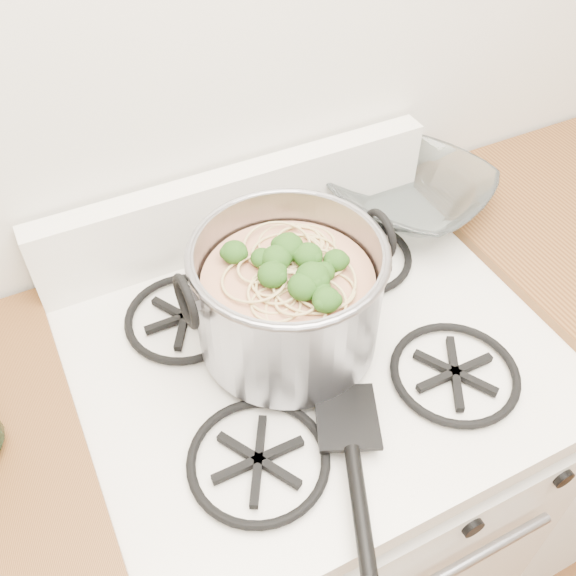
{
  "coord_description": "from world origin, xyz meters",
  "views": [
    {
      "loc": [
        -0.33,
        0.69,
        1.73
      ],
      "look_at": [
        -0.04,
        1.29,
        1.04
      ],
      "focal_mm": 40.0,
      "sensor_mm": 36.0,
      "label": 1
    }
  ],
  "objects_px": {
    "gas_range": "(309,484)",
    "glass_bowl": "(410,200)",
    "spatula": "(347,414)",
    "stock_pot": "(288,298)"
  },
  "relations": [
    {
      "from": "gas_range",
      "to": "glass_bowl",
      "type": "height_order",
      "value": "glass_bowl"
    },
    {
      "from": "spatula",
      "to": "stock_pot",
      "type": "bearing_deg",
      "value": 115.84
    },
    {
      "from": "spatula",
      "to": "glass_bowl",
      "type": "xyz_separation_m",
      "value": [
        0.36,
        0.37,
        0.0
      ]
    },
    {
      "from": "stock_pot",
      "to": "glass_bowl",
      "type": "bearing_deg",
      "value": 27.95
    },
    {
      "from": "spatula",
      "to": "glass_bowl",
      "type": "bearing_deg",
      "value": 69.5
    },
    {
      "from": "gas_range",
      "to": "stock_pot",
      "type": "distance_m",
      "value": 0.58
    },
    {
      "from": "stock_pot",
      "to": "glass_bowl",
      "type": "distance_m",
      "value": 0.42
    },
    {
      "from": "stock_pot",
      "to": "spatula",
      "type": "distance_m",
      "value": 0.2
    },
    {
      "from": "stock_pot",
      "to": "spatula",
      "type": "bearing_deg",
      "value": -87.64
    },
    {
      "from": "spatula",
      "to": "glass_bowl",
      "type": "height_order",
      "value": "glass_bowl"
    }
  ]
}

